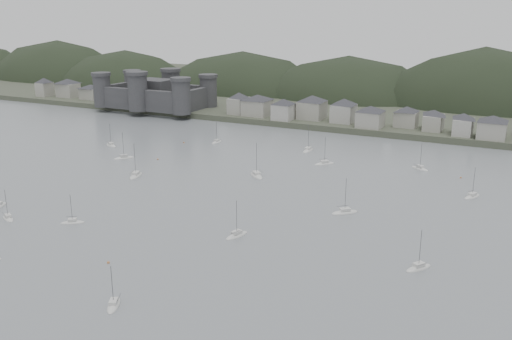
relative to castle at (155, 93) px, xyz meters
The scene contains 8 objects.
ground 216.45m from the castle, 56.28° to the right, with size 900.00×900.00×0.00m, color slate.
far_shore_land 166.61m from the castle, 43.83° to the left, with size 900.00×250.00×3.00m, color #383D2D.
forested_ridge 155.26m from the castle, 35.67° to the left, with size 851.55×103.94×102.57m.
castle is the anchor object (origin of this frame).
waterfront_town 170.64m from the castle, ahead, with size 451.48×28.46×12.92m.
sailboat_lead 178.53m from the castle, 66.67° to the right, with size 7.15×4.89×9.42m.
moored_fleet 158.82m from the castle, 45.62° to the right, with size 267.77×159.41×13.22m.
mooring_buoys 158.34m from the castle, 45.61° to the right, with size 174.16×112.94×0.70m.
Camera 1 is at (81.05, -84.15, 56.80)m, focal length 39.01 mm.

